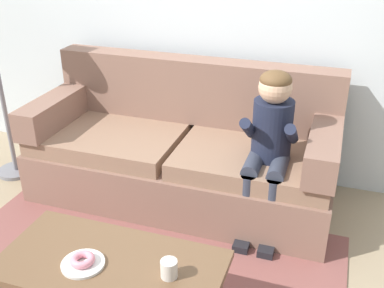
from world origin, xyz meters
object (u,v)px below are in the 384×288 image
at_px(mug, 169,269).
at_px(toy_controller, 56,233).
at_px(person_child, 270,139).
at_px(coffee_table, 111,269).
at_px(couch, 183,153).
at_px(donut, 82,260).

bearing_deg(mug, toy_controller, 151.64).
relative_size(person_child, mug, 12.24).
bearing_deg(mug, person_child, 77.46).
bearing_deg(coffee_table, mug, 0.16).
distance_m(couch, person_child, 0.77).
relative_size(couch, donut, 18.36).
xyz_separation_m(coffee_table, person_child, (0.56, 1.14, 0.28)).
height_order(person_child, donut, person_child).
xyz_separation_m(mug, toy_controller, (-1.05, 0.57, -0.46)).
relative_size(person_child, toy_controller, 4.87).
bearing_deg(person_child, couch, 162.22).
distance_m(donut, mug, 0.42).
bearing_deg(person_child, toy_controller, -156.36).
distance_m(coffee_table, donut, 0.15).
relative_size(donut, toy_controller, 0.53).
height_order(couch, donut, couch).
bearing_deg(person_child, donut, -119.38).
xyz_separation_m(couch, donut, (-0.01, -1.41, 0.12)).
xyz_separation_m(person_child, donut, (-0.67, -1.20, -0.20)).
relative_size(couch, toy_controller, 9.75).
relative_size(couch, person_child, 2.00).
distance_m(person_child, toy_controller, 1.56).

